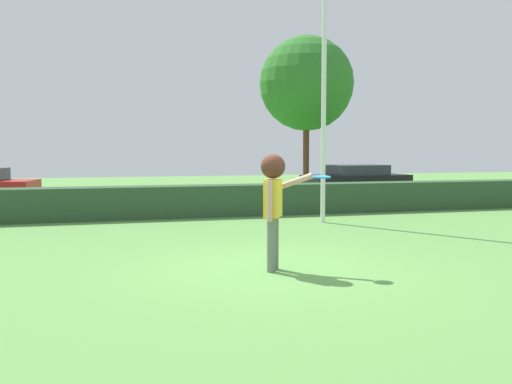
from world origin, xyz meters
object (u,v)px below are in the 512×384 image
(person, at_px, (274,194))
(frisbee, at_px, (322,177))
(oak_tree, at_px, (307,84))
(lamppost, at_px, (324,78))
(parked_car_black, at_px, (356,179))

(person, relative_size, frisbee, 6.57)
(frisbee, height_order, oak_tree, oak_tree)
(frisbee, xyz_separation_m, oak_tree, (5.20, 14.82, 3.21))
(lamppost, bearing_deg, frisbee, -112.17)
(person, bearing_deg, frisbee, -17.75)
(person, xyz_separation_m, lamppost, (2.87, 5.10, 2.48))
(person, relative_size, parked_car_black, 0.41)
(oak_tree, bearing_deg, lamppost, -107.72)
(lamppost, bearing_deg, parked_car_black, 58.89)
(frisbee, bearing_deg, parked_car_black, 62.56)
(lamppost, relative_size, parked_car_black, 1.53)
(person, bearing_deg, parked_car_black, 59.61)
(parked_car_black, bearing_deg, frisbee, -117.44)
(person, xyz_separation_m, parked_car_black, (7.15, 12.18, -0.50))
(person, bearing_deg, lamppost, 60.63)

